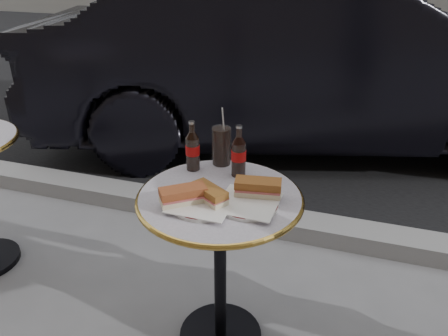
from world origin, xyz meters
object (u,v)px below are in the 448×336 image
(cola_bottle_left, at_px, (192,146))
(plate_left, at_px, (203,204))
(plate_right, at_px, (248,204))
(cola_glass, at_px, (221,146))
(parked_car, at_px, (311,59))
(bistro_table, at_px, (220,273))
(cola_bottle_right, at_px, (239,151))

(cola_bottle_left, bearing_deg, plate_left, -62.14)
(plate_right, distance_m, cola_glass, 0.36)
(cola_bottle_left, distance_m, parked_car, 2.19)
(cola_glass, relative_size, parked_car, 0.04)
(plate_left, bearing_deg, bistro_table, 69.17)
(cola_bottle_left, height_order, cola_glass, cola_bottle_left)
(plate_left, relative_size, plate_right, 1.03)
(cola_bottle_right, bearing_deg, bistro_table, -96.83)
(bistro_table, bearing_deg, plate_left, -110.83)
(cola_bottle_left, height_order, cola_bottle_right, cola_bottle_right)
(plate_left, distance_m, cola_bottle_right, 0.29)
(cola_glass, bearing_deg, bistro_table, -73.19)
(parked_car, bearing_deg, cola_bottle_right, 163.91)
(cola_bottle_left, xyz_separation_m, parked_car, (0.19, 2.18, -0.10))
(plate_left, distance_m, plate_right, 0.16)
(plate_left, distance_m, parked_car, 2.44)
(cola_glass, bearing_deg, parked_car, 87.49)
(plate_left, height_order, cola_bottle_left, cola_bottle_left)
(plate_right, height_order, cola_glass, cola_glass)
(bistro_table, height_order, cola_bottle_right, cola_bottle_right)
(plate_right, bearing_deg, cola_bottle_left, 144.07)
(cola_glass, distance_m, parked_car, 2.10)
(bistro_table, relative_size, parked_car, 0.16)
(cola_bottle_left, distance_m, cola_bottle_right, 0.19)
(cola_bottle_right, distance_m, cola_glass, 0.13)
(plate_right, relative_size, parked_car, 0.05)
(plate_right, bearing_deg, bistro_table, 160.82)
(cola_glass, bearing_deg, cola_bottle_left, -138.60)
(cola_bottle_left, relative_size, parked_car, 0.05)
(cola_glass, bearing_deg, plate_right, -56.43)
(plate_left, distance_m, cola_bottle_left, 0.31)
(plate_right, bearing_deg, cola_bottle_right, 114.56)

